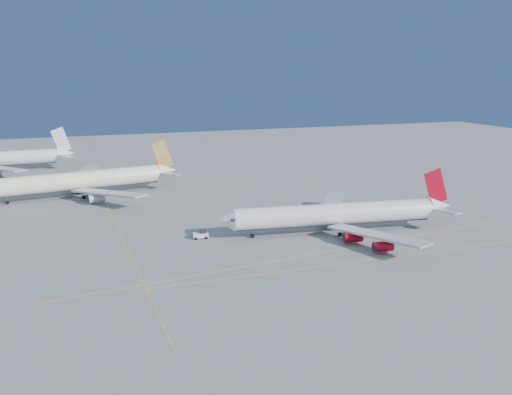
# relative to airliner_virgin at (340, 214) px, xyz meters

# --- Properties ---
(ground) EXTENTS (500.00, 500.00, 0.00)m
(ground) POSITION_rel_airliner_virgin_xyz_m (-13.41, -7.88, -4.73)
(ground) COLOR slate
(ground) RESTS_ON ground
(taxiway_lines) EXTENTS (118.86, 140.00, 0.02)m
(taxiway_lines) POSITION_rel_airliner_virgin_xyz_m (-28.12, -1.54, -4.72)
(taxiway_lines) COLOR yellow
(taxiway_lines) RESTS_ON ground
(airliner_virgin) EXTENTS (63.55, 56.68, 15.69)m
(airliner_virgin) POSITION_rel_airliner_virgin_xyz_m (0.00, 0.00, 0.00)
(airliner_virgin) COLOR white
(airliner_virgin) RESTS_ON ground
(airliner_etihad) EXTENTS (65.96, 60.26, 17.27)m
(airliner_etihad) POSITION_rel_airliner_virgin_xyz_m (-59.04, 66.80, 0.53)
(airliner_etihad) COLOR #F1E8CD
(airliner_etihad) RESTS_ON ground
(pushback_tug) EXTENTS (3.93, 2.65, 2.10)m
(pushback_tug) POSITION_rel_airliner_virgin_xyz_m (-34.96, 6.85, -3.76)
(pushback_tug) COLOR white
(pushback_tug) RESTS_ON ground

